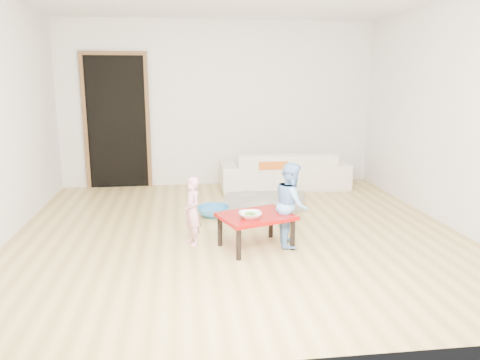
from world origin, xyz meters
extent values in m
cube|color=tan|center=(0.00, 0.00, 0.00)|extent=(5.00, 5.00, 0.01)
cube|color=white|center=(0.00, 2.50, 1.30)|extent=(5.00, 0.02, 2.60)
cube|color=white|center=(2.50, 0.00, 1.30)|extent=(0.02, 5.00, 2.60)
imported|color=white|center=(0.99, 2.05, 0.29)|extent=(2.00, 0.80, 0.58)
cube|color=orange|center=(0.73, 1.83, 0.44)|extent=(0.45, 0.40, 0.12)
imported|color=white|center=(0.05, -0.63, 0.39)|extent=(0.23, 0.23, 0.06)
imported|color=pink|center=(-0.52, -0.33, 0.36)|extent=(0.26, 0.31, 0.72)
imported|color=#6B9FF8|center=(0.50, -0.47, 0.44)|extent=(0.38, 0.46, 0.87)
imported|color=#3180BC|center=(-0.23, 0.65, 0.06)|extent=(0.41, 0.41, 0.13)
camera|label=1|loc=(-0.62, -5.04, 1.73)|focal=35.00mm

